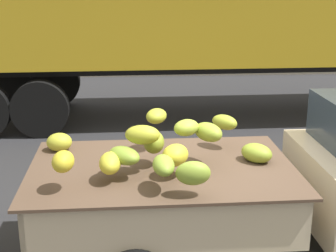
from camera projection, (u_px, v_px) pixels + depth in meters
The scene contains 3 objects.
ground at pixel (219, 243), 5.69m from camera, with size 220.00×220.00×0.00m, color #28282B.
curb_strip at pixel (169, 71), 15.37m from camera, with size 80.00×0.80×0.16m, color gray.
pickup_truck at pixel (336, 179), 5.26m from camera, with size 4.81×1.90×1.70m.
Camera 1 is at (-0.86, -5.00, 2.97)m, focal length 52.91 mm.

